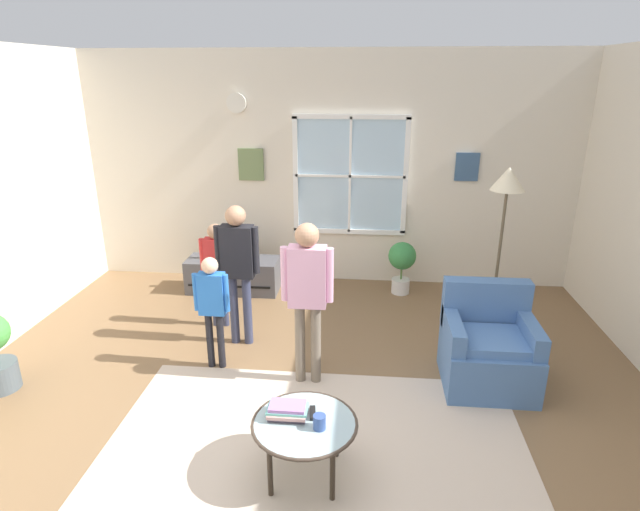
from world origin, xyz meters
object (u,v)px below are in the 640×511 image
at_px(cup, 319,422).
at_px(person_red_shirt, 217,263).
at_px(book_stack, 288,410).
at_px(person_pink_shirt, 307,286).
at_px(tv_stand, 233,275).
at_px(armchair, 488,349).
at_px(coffee_table, 305,426).
at_px(person_blue_shirt, 212,300).
at_px(remote_near_books, 313,413).
at_px(remote_near_cup, 295,408).
at_px(potted_plant_by_window, 402,262).
at_px(television, 231,245).
at_px(person_black_shirt, 238,260).
at_px(floor_lamp, 506,198).

bearing_deg(cup, person_red_shirt, 120.64).
xyz_separation_m(book_stack, person_pink_shirt, (0.01, 1.09, 0.44)).
distance_m(tv_stand, armchair, 3.28).
height_order(coffee_table, person_blue_shirt, person_blue_shirt).
relative_size(remote_near_books, remote_near_cup, 1.00).
bearing_deg(person_blue_shirt, book_stack, -55.03).
relative_size(coffee_table, potted_plant_by_window, 1.08).
xyz_separation_m(television, remote_near_books, (1.33, -2.98, -0.17)).
bearing_deg(cup, person_blue_shirt, 129.09).
xyz_separation_m(television, potted_plant_by_window, (2.10, 0.12, -0.20)).
distance_m(television, potted_plant_by_window, 2.11).
bearing_deg(book_stack, television, 111.10).
distance_m(remote_near_books, person_blue_shirt, 1.61).
height_order(tv_stand, armchair, armchair).
bearing_deg(person_black_shirt, potted_plant_by_window, 40.31).
distance_m(coffee_table, person_red_shirt, 2.45).
bearing_deg(tv_stand, person_pink_shirt, -58.70).
height_order(person_blue_shirt, person_pink_shirt, person_pink_shirt).
distance_m(television, remote_near_books, 3.27).
xyz_separation_m(book_stack, remote_near_cup, (0.04, 0.08, -0.04)).
relative_size(television, armchair, 0.60).
distance_m(remote_near_cup, potted_plant_by_window, 3.19).
xyz_separation_m(remote_near_books, person_blue_shirt, (-1.04, 1.21, 0.24)).
xyz_separation_m(coffee_table, potted_plant_by_window, (0.82, 3.19, 0.01)).
height_order(television, person_black_shirt, person_black_shirt).
bearing_deg(person_pink_shirt, remote_near_cup, -88.32).
xyz_separation_m(person_red_shirt, person_blue_shirt, (0.19, -0.82, -0.04)).
height_order(book_stack, person_red_shirt, person_red_shirt).
distance_m(remote_near_cup, person_pink_shirt, 1.12).
bearing_deg(person_black_shirt, book_stack, -66.62).
relative_size(television, person_pink_shirt, 0.36).
distance_m(armchair, person_red_shirt, 2.80).
distance_m(person_red_shirt, person_black_shirt, 0.51).
height_order(armchair, potted_plant_by_window, armchair).
bearing_deg(coffee_table, potted_plant_by_window, 75.65).
xyz_separation_m(remote_near_cup, person_black_shirt, (-0.78, 1.64, 0.46)).
xyz_separation_m(book_stack, remote_near_books, (0.16, 0.04, -0.04)).
bearing_deg(television, book_stack, -68.90).
bearing_deg(tv_stand, potted_plant_by_window, 3.33).
bearing_deg(armchair, potted_plant_by_window, 108.50).
distance_m(tv_stand, remote_near_books, 3.27).
relative_size(television, remote_near_books, 3.74).
bearing_deg(person_black_shirt, floor_lamp, 6.63).
xyz_separation_m(book_stack, person_black_shirt, (-0.74, 1.72, 0.42)).
xyz_separation_m(person_red_shirt, person_pink_shirt, (1.07, -0.98, 0.20)).
distance_m(tv_stand, person_blue_shirt, 1.86).
bearing_deg(coffee_table, person_red_shirt, 119.17).
relative_size(television, book_stack, 1.93).
distance_m(book_stack, person_red_shirt, 2.34).
xyz_separation_m(tv_stand, person_red_shirt, (0.10, -0.95, 0.51)).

